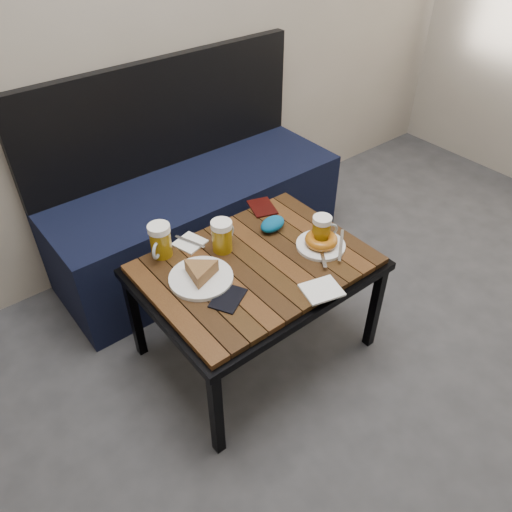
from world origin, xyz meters
TOP-DOWN VIEW (x-y plane):
  - bench at (-0.00, 1.76)m, footprint 1.40×0.50m
  - cafe_table at (-0.16, 1.10)m, footprint 0.84×0.62m
  - beer_mug_left at (-0.41, 1.35)m, footprint 0.12×0.11m
  - beer_mug_centre at (-0.21, 1.23)m, footprint 0.12×0.10m
  - beer_mug_right at (0.11, 1.03)m, footprint 0.11×0.09m
  - plate_pie at (-0.37, 1.14)m, footprint 0.23×0.23m
  - plate_bagel at (0.09, 1.01)m, footprint 0.23×0.21m
  - napkin_left at (-0.29, 1.34)m, footprint 0.13×0.13m
  - napkin_right at (-0.08, 0.84)m, footprint 0.15×0.14m
  - passport_navy at (-0.35, 1.00)m, footprint 0.16×0.14m
  - passport_burgundy at (0.08, 1.36)m, footprint 0.13×0.16m
  - knit_pouch at (0.02, 1.21)m, footprint 0.13×0.09m

SIDE VIEW (x-z plane):
  - bench at x=0.00m, z-range -0.20..0.75m
  - cafe_table at x=-0.16m, z-range 0.19..0.66m
  - passport_navy at x=-0.35m, z-range 0.47..0.48m
  - passport_burgundy at x=0.08m, z-range 0.47..0.48m
  - napkin_left at x=-0.29m, z-range 0.47..0.48m
  - napkin_right at x=-0.08m, z-range 0.47..0.48m
  - plate_bagel at x=0.09m, z-range 0.47..0.52m
  - knit_pouch at x=0.02m, z-range 0.47..0.52m
  - plate_pie at x=-0.37m, z-range 0.47..0.53m
  - beer_mug_right at x=0.11m, z-range 0.47..0.59m
  - beer_mug_centre at x=-0.21m, z-range 0.47..0.60m
  - beer_mug_left at x=-0.41m, z-range 0.47..0.60m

